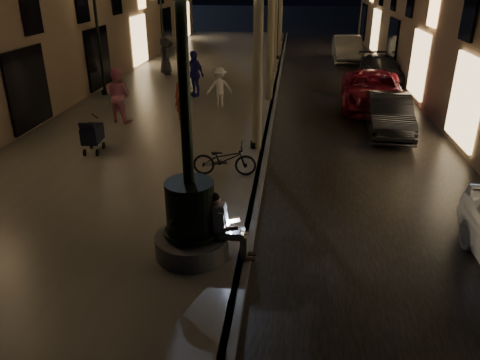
# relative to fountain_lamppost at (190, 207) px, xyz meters

# --- Properties ---
(ground) EXTENTS (120.00, 120.00, 0.00)m
(ground) POSITION_rel_fountain_lamppost_xyz_m (1.00, 13.00, -1.21)
(ground) COLOR black
(ground) RESTS_ON ground
(cobble_lane) EXTENTS (6.00, 45.00, 0.02)m
(cobble_lane) POSITION_rel_fountain_lamppost_xyz_m (4.00, 13.00, -1.20)
(cobble_lane) COLOR black
(cobble_lane) RESTS_ON ground
(promenade) EXTENTS (8.00, 45.00, 0.20)m
(promenade) POSITION_rel_fountain_lamppost_xyz_m (-3.00, 13.00, -1.11)
(promenade) COLOR slate
(promenade) RESTS_ON ground
(curb_strip) EXTENTS (0.25, 45.00, 0.20)m
(curb_strip) POSITION_rel_fountain_lamppost_xyz_m (1.00, 13.00, -1.11)
(curb_strip) COLOR #59595B
(curb_strip) RESTS_ON ground
(fountain_lamppost) EXTENTS (1.40, 1.40, 5.21)m
(fountain_lamppost) POSITION_rel_fountain_lamppost_xyz_m (0.00, 0.00, 0.00)
(fountain_lamppost) COLOR #59595B
(fountain_lamppost) RESTS_ON promenade
(seated_man_laptop) EXTENTS (0.94, 0.32, 1.31)m
(seated_man_laptop) POSITION_rel_fountain_lamppost_xyz_m (0.61, 0.00, -0.31)
(seated_man_laptop) COLOR gray
(seated_man_laptop) RESTS_ON promenade
(lamp_curb_a) EXTENTS (0.36, 0.36, 4.81)m
(lamp_curb_a) POSITION_rel_fountain_lamppost_xyz_m (0.70, 6.00, 2.02)
(lamp_curb_a) COLOR black
(lamp_curb_a) RESTS_ON promenade
(lamp_curb_b) EXTENTS (0.36, 0.36, 4.81)m
(lamp_curb_b) POSITION_rel_fountain_lamppost_xyz_m (0.70, 14.00, 2.02)
(lamp_curb_b) COLOR black
(lamp_curb_b) RESTS_ON promenade
(lamp_curb_c) EXTENTS (0.36, 0.36, 4.81)m
(lamp_curb_c) POSITION_rel_fountain_lamppost_xyz_m (0.70, 22.00, 2.02)
(lamp_curb_c) COLOR black
(lamp_curb_c) RESTS_ON promenade
(lamp_left_b) EXTENTS (0.36, 0.36, 4.81)m
(lamp_left_b) POSITION_rel_fountain_lamppost_xyz_m (-6.40, 12.00, 2.02)
(lamp_left_b) COLOR black
(lamp_left_b) RESTS_ON promenade
(lamp_left_c) EXTENTS (0.36, 0.36, 4.81)m
(lamp_left_c) POSITION_rel_fountain_lamppost_xyz_m (-6.40, 22.00, 2.02)
(lamp_left_c) COLOR black
(lamp_left_c) RESTS_ON promenade
(stroller) EXTENTS (0.54, 1.13, 1.14)m
(stroller) POSITION_rel_fountain_lamppost_xyz_m (-4.03, 5.04, -0.44)
(stroller) COLOR black
(stroller) RESTS_ON promenade
(car_second) EXTENTS (1.65, 4.06, 1.31)m
(car_second) POSITION_rel_fountain_lamppost_xyz_m (5.10, 8.55, -0.56)
(car_second) COLOR black
(car_second) RESTS_ON ground
(car_third) EXTENTS (2.82, 5.40, 1.45)m
(car_third) POSITION_rel_fountain_lamppost_xyz_m (5.00, 11.77, -0.49)
(car_third) COLOR maroon
(car_third) RESTS_ON ground
(car_rear) EXTENTS (2.13, 4.43, 1.25)m
(car_rear) POSITION_rel_fountain_lamppost_xyz_m (6.19, 17.00, -0.59)
(car_rear) COLOR #2D2D32
(car_rear) RESTS_ON ground
(car_fifth) EXTENTS (1.65, 4.64, 1.53)m
(car_fifth) POSITION_rel_fountain_lamppost_xyz_m (5.00, 22.71, -0.45)
(car_fifth) COLOR #979692
(car_fifth) RESTS_ON ground
(pedestrian_red) EXTENTS (0.71, 0.57, 1.70)m
(pedestrian_red) POSITION_rel_fountain_lamppost_xyz_m (-2.11, 8.68, -0.16)
(pedestrian_red) COLOR #AC3622
(pedestrian_red) RESTS_ON promenade
(pedestrian_pink) EXTENTS (1.10, 0.96, 1.92)m
(pedestrian_pink) POSITION_rel_fountain_lamppost_xyz_m (-4.34, 8.19, -0.05)
(pedestrian_pink) COLOR pink
(pedestrian_pink) RESTS_ON promenade
(pedestrian_white) EXTENTS (1.13, 0.84, 1.56)m
(pedestrian_white) POSITION_rel_fountain_lamppost_xyz_m (-1.10, 10.59, -0.23)
(pedestrian_white) COLOR white
(pedestrian_white) RESTS_ON promenade
(pedestrian_blue) EXTENTS (1.18, 1.07, 1.93)m
(pedestrian_blue) POSITION_rel_fountain_lamppost_xyz_m (-2.43, 12.21, -0.05)
(pedestrian_blue) COLOR navy
(pedestrian_blue) RESTS_ON promenade
(pedestrian_dark) EXTENTS (0.90, 1.08, 1.89)m
(pedestrian_dark) POSITION_rel_fountain_lamppost_xyz_m (-4.86, 16.62, -0.07)
(pedestrian_dark) COLOR #302F34
(pedestrian_dark) RESTS_ON promenade
(bicycle) EXTENTS (1.71, 0.69, 0.88)m
(bicycle) POSITION_rel_fountain_lamppost_xyz_m (0.08, 3.83, -0.57)
(bicycle) COLOR black
(bicycle) RESTS_ON promenade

